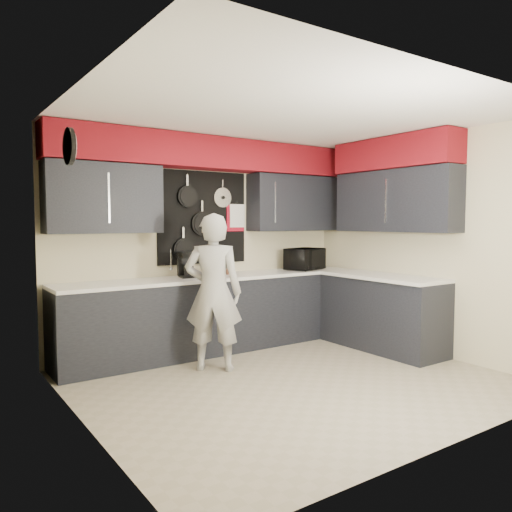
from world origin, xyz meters
TOP-DOWN VIEW (x-y plane):
  - ground at (0.00, 0.00)m, footprint 4.00×4.00m
  - back_wall_assembly at (0.01, 1.60)m, footprint 4.00×0.36m
  - right_wall_assembly at (1.85, 0.26)m, footprint 0.36×3.50m
  - left_wall_assembly at (-1.99, 0.02)m, footprint 0.05×3.50m
  - base_cabinets at (0.49, 1.13)m, footprint 3.95×2.20m
  - microwave at (1.35, 1.42)m, footprint 0.61×0.50m
  - knife_block at (0.19, 1.50)m, footprint 0.11×0.11m
  - utensil_crock at (-0.05, 1.51)m, footprint 0.14×0.14m
  - coffee_maker at (-0.41, 1.48)m, footprint 0.20×0.23m
  - person at (-0.45, 0.76)m, footprint 0.72×0.69m

SIDE VIEW (x-z plane):
  - ground at x=0.00m, z-range 0.00..0.00m
  - base_cabinets at x=0.49m, z-range 0.00..0.92m
  - person at x=-0.45m, z-range 0.00..1.66m
  - utensil_crock at x=-0.05m, z-range 0.92..1.10m
  - knife_block at x=0.19m, z-range 0.92..1.12m
  - microwave at x=1.35m, z-range 0.92..1.21m
  - coffee_maker at x=-0.41m, z-range 0.93..1.23m
  - left_wall_assembly at x=-1.99m, z-range 0.03..2.63m
  - right_wall_assembly at x=1.85m, z-range 0.64..3.24m
  - back_wall_assembly at x=0.01m, z-range 0.71..3.31m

